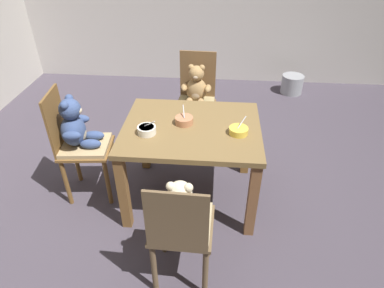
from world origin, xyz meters
TOP-DOWN VIEW (x-y plane):
  - ground_plane at (0.00, 0.00)m, footprint 5.20×5.20m
  - dining_table at (0.00, 0.00)m, footprint 1.04×0.84m
  - teddy_chair_near_front at (0.01, -0.80)m, footprint 0.39×0.38m
  - teddy_chair_near_left at (-0.90, -0.02)m, footprint 0.43×0.40m
  - teddy_chair_far_center at (-0.02, 0.80)m, footprint 0.40×0.38m
  - porridge_bowl_terracotta_center at (-0.06, 0.04)m, footprint 0.14×0.15m
  - porridge_bowl_yellow_near_right at (0.35, -0.07)m, footprint 0.14×0.14m
  - porridge_bowl_white_near_left at (-0.32, -0.13)m, footprint 0.14×0.14m
  - metal_pail at (1.19, 2.15)m, footprint 0.29×0.29m

SIDE VIEW (x-z plane):
  - ground_plane at x=0.00m, z-range -0.04..0.00m
  - metal_pail at x=1.19m, z-range 0.00..0.25m
  - teddy_chair_near_front at x=0.01m, z-range 0.12..1.00m
  - teddy_chair_far_center at x=-0.02m, z-range 0.10..1.06m
  - dining_table at x=0.00m, z-range 0.24..0.94m
  - teddy_chair_near_left at x=-0.90m, z-range 0.12..1.08m
  - porridge_bowl_yellow_near_right at x=0.35m, z-range 0.67..0.79m
  - porridge_bowl_terracotta_center at x=-0.06m, z-range 0.67..0.79m
  - porridge_bowl_white_near_left at x=-0.32m, z-range 0.67..0.80m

